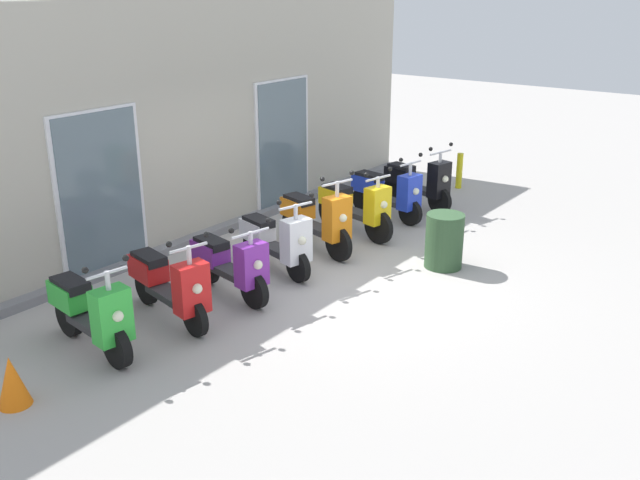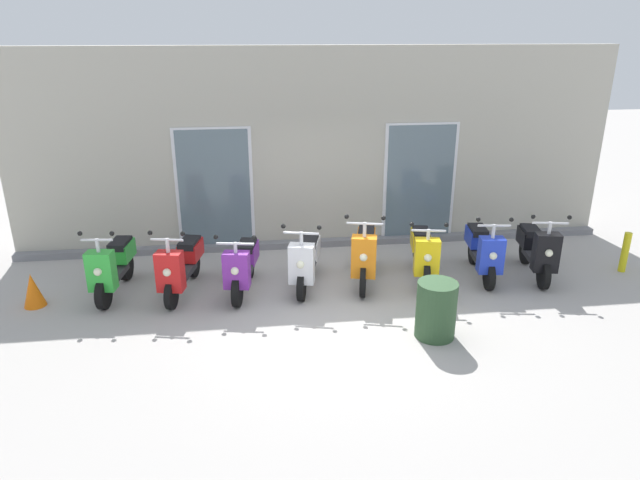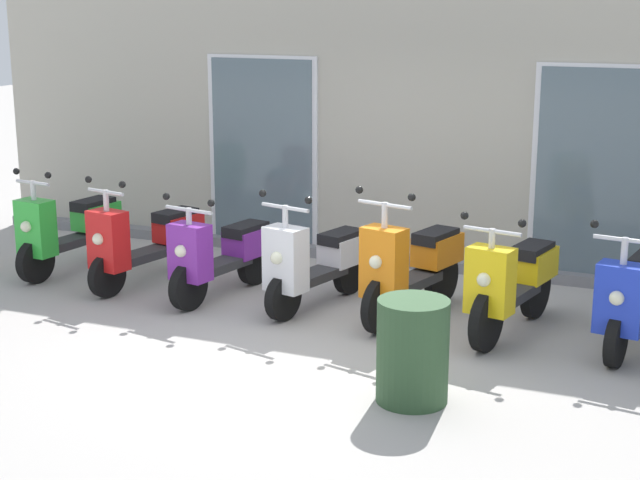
{
  "view_description": "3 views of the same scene",
  "coord_description": "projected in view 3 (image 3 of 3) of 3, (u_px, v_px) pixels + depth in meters",
  "views": [
    {
      "loc": [
        -7.54,
        -5.32,
        3.87
      ],
      "look_at": [
        -0.21,
        0.2,
        0.52
      ],
      "focal_mm": 39.9,
      "sensor_mm": 36.0,
      "label": 1
    },
    {
      "loc": [
        -1.31,
        -7.55,
        3.92
      ],
      "look_at": [
        -0.27,
        0.49,
        0.9
      ],
      "focal_mm": 31.88,
      "sensor_mm": 36.0,
      "label": 2
    },
    {
      "loc": [
        3.11,
        -7.53,
        2.94
      ],
      "look_at": [
        -0.38,
        0.72,
        0.7
      ],
      "focal_mm": 54.47,
      "sensor_mm": 36.0,
      "label": 3
    }
  ],
  "objects": [
    {
      "name": "scooter_red",
      "position": [
        145.0,
        240.0,
        10.13
      ],
      "size": [
        0.68,
        1.59,
        1.21
      ],
      "color": "black",
      "rests_on": "ground_plane"
    },
    {
      "name": "scooter_yellow",
      "position": [
        513.0,
        282.0,
        8.62
      ],
      "size": [
        0.67,
        1.61,
        1.18
      ],
      "color": "black",
      "rests_on": "ground_plane"
    },
    {
      "name": "scooter_orange",
      "position": [
        411.0,
        266.0,
        9.01
      ],
      "size": [
        0.74,
        1.58,
        1.31
      ],
      "color": "black",
      "rests_on": "ground_plane"
    },
    {
      "name": "scooter_green",
      "position": [
        68.0,
        230.0,
        10.6
      ],
      "size": [
        0.56,
        1.51,
        1.21
      ],
      "color": "black",
      "rests_on": "ground_plane"
    },
    {
      "name": "ground_plane",
      "position": [
        328.0,
        338.0,
        8.62
      ],
      "size": [
        40.0,
        40.0,
        0.0
      ],
      "primitive_type": "plane",
      "color": "#A8A39E"
    },
    {
      "name": "storefront_facade",
      "position": [
        425.0,
        107.0,
        10.69
      ],
      "size": [
        11.13,
        0.5,
        3.66
      ],
      "color": "#B2AD9E",
      "rests_on": "ground_plane"
    },
    {
      "name": "scooter_purple",
      "position": [
        221.0,
        254.0,
        9.7
      ],
      "size": [
        0.67,
        1.51,
        1.12
      ],
      "color": "black",
      "rests_on": "ground_plane"
    },
    {
      "name": "scooter_white",
      "position": [
        316.0,
        261.0,
        9.38
      ],
      "size": [
        0.73,
        1.49,
        1.21
      ],
      "color": "black",
      "rests_on": "ground_plane"
    },
    {
      "name": "scooter_blue",
      "position": [
        635.0,
        295.0,
        8.27
      ],
      "size": [
        0.61,
        1.51,
        1.2
      ],
      "color": "black",
      "rests_on": "ground_plane"
    },
    {
      "name": "trash_bin",
      "position": [
        413.0,
        351.0,
        7.19
      ],
      "size": [
        0.54,
        0.54,
        0.79
      ],
      "primitive_type": "cylinder",
      "color": "#2D4C2D",
      "rests_on": "ground_plane"
    }
  ]
}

